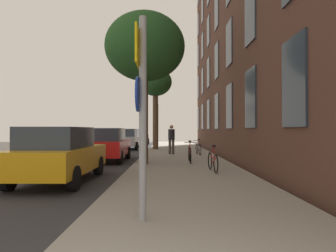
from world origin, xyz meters
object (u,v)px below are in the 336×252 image
(bicycle_1, at_px, (190,154))
(car_0, at_px, (60,154))
(car_2, at_px, (127,139))
(car_3, at_px, (139,137))
(bicycle_0, at_px, (213,161))
(bicycle_2, at_px, (199,149))
(traffic_light, at_px, (157,118))
(tree_near, at_px, (145,48))
(car_1, at_px, (107,144))
(sign_post, at_px, (141,103))
(pedestrian_0, at_px, (172,137))
(tree_far, at_px, (156,84))

(bicycle_1, distance_m, car_0, 5.86)
(car_2, bearing_deg, car_3, 86.78)
(bicycle_0, bearing_deg, bicycle_2, 88.24)
(car_3, bearing_deg, car_2, -93.22)
(traffic_light, distance_m, tree_near, 12.10)
(car_3, bearing_deg, car_1, -90.27)
(car_3, bearing_deg, tree_near, -83.45)
(car_0, bearing_deg, sign_post, -54.81)
(traffic_light, relative_size, pedestrian_0, 2.07)
(bicycle_1, bearing_deg, car_0, -135.19)
(tree_near, relative_size, car_1, 1.57)
(sign_post, height_order, bicycle_1, sign_post)
(tree_near, height_order, tree_far, tree_near)
(sign_post, relative_size, tree_far, 0.54)
(tree_near, xyz_separation_m, car_0, (-2.23, -3.63, -4.18))
(pedestrian_0, bearing_deg, car_0, -111.76)
(sign_post, relative_size, tree_near, 0.51)
(bicycle_2, bearing_deg, car_0, -121.36)
(pedestrian_0, xyz_separation_m, car_3, (-3.12, 12.07, -0.26))
(tree_far, bearing_deg, tree_near, -90.19)
(bicycle_2, bearing_deg, car_1, -152.55)
(tree_near, distance_m, bicycle_1, 4.94)
(bicycle_1, bearing_deg, pedestrian_0, 99.59)
(bicycle_1, bearing_deg, tree_far, 102.03)
(car_0, bearing_deg, bicycle_2, 58.64)
(car_2, bearing_deg, car_0, -89.78)
(bicycle_0, height_order, car_1, car_1)
(bicycle_0, height_order, bicycle_1, bicycle_1)
(bicycle_2, xyz_separation_m, car_1, (-4.74, -2.46, 0.37))
(car_2, bearing_deg, sign_post, -81.29)
(bicycle_0, xyz_separation_m, bicycle_1, (-0.60, 2.66, 0.02))
(traffic_light, bearing_deg, bicycle_2, -69.70)
(tree_near, distance_m, bicycle_2, 6.96)
(traffic_light, bearing_deg, tree_far, -89.35)
(traffic_light, bearing_deg, sign_post, -88.40)
(car_1, distance_m, car_2, 8.89)
(traffic_light, bearing_deg, car_0, -98.22)
(tree_near, xyz_separation_m, bicycle_0, (2.52, -2.16, -4.55))
(tree_far, distance_m, pedestrian_0, 6.01)
(bicycle_0, relative_size, car_0, 0.39)
(bicycle_2, height_order, pedestrian_0, pedestrian_0)
(sign_post, bearing_deg, bicycle_2, 79.77)
(tree_far, distance_m, car_2, 4.99)
(bicycle_2, bearing_deg, traffic_light, 110.30)
(tree_far, xyz_separation_m, bicycle_0, (2.49, -11.53, -4.50))
(traffic_light, distance_m, car_2, 3.02)
(tree_far, xyz_separation_m, bicycle_1, (1.89, -8.87, -4.48))
(bicycle_1, relative_size, car_0, 0.42)
(bicycle_1, distance_m, car_2, 11.25)
(traffic_light, distance_m, car_0, 15.74)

